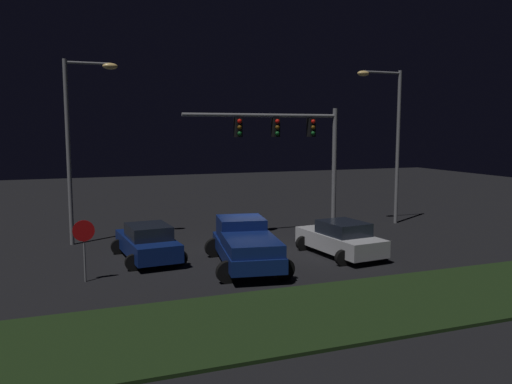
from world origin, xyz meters
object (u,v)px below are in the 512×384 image
traffic_signal_gantry (293,139)px  street_lamp_left (78,131)px  stop_sign (84,239)px  street_lamp_right (390,129)px  pickup_truck (245,242)px  car_sedan (341,239)px  car_sedan_far (148,242)px

traffic_signal_gantry → street_lamp_left: size_ratio=0.97×
street_lamp_left → stop_sign: size_ratio=3.85×
street_lamp_left → street_lamp_right: size_ratio=0.99×
pickup_truck → street_lamp_left: street_lamp_left is taller
street_lamp_left → car_sedan: bearing=-31.8°
stop_sign → car_sedan_far: bearing=42.6°
pickup_truck → street_lamp_right: 13.14m
pickup_truck → car_sedan_far: 4.23m
car_sedan_far → stop_sign: size_ratio=2.03×
car_sedan → traffic_signal_gantry: size_ratio=0.55×
street_lamp_right → street_lamp_left: bearing=177.8°
traffic_signal_gantry → street_lamp_right: bearing=5.4°
traffic_signal_gantry → street_lamp_right: (6.31, 0.59, 0.54)m
stop_sign → pickup_truck: bearing=-0.4°
pickup_truck → car_sedan_far: (-3.45, 2.43, -0.26)m
stop_sign → street_lamp_right: bearing=19.4°
car_sedan_far → street_lamp_left: 6.68m
pickup_truck → stop_sign: size_ratio=2.54×
car_sedan_far → traffic_signal_gantry: traffic_signal_gantry is taller
traffic_signal_gantry → stop_sign: size_ratio=3.73×
car_sedan → street_lamp_right: bearing=-54.0°
car_sedan_far → car_sedan: bearing=-110.3°
street_lamp_right → pickup_truck: bearing=-151.1°
car_sedan_far → stop_sign: stop_sign is taller
traffic_signal_gantry → street_lamp_left: bearing=173.3°
car_sedan → traffic_signal_gantry: 6.62m
car_sedan_far → stop_sign: 3.63m
street_lamp_left → street_lamp_right: (16.69, -0.63, 0.09)m
car_sedan_far → traffic_signal_gantry: size_ratio=0.54×
street_lamp_right → stop_sign: (-16.86, -5.94, -3.88)m
pickup_truck → stop_sign: 6.07m
street_lamp_left → street_lamp_right: street_lamp_right is taller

